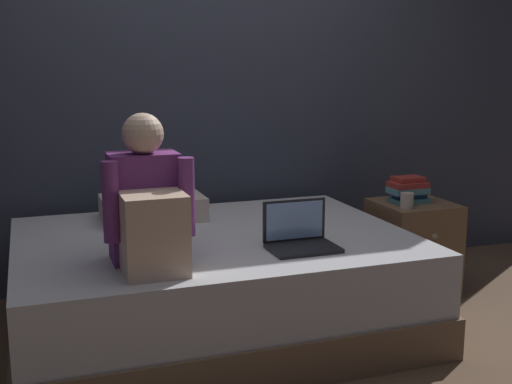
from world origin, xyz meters
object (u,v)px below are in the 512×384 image
(book_stack, at_px, (409,190))
(pillow, at_px, (153,208))
(person_sitting, at_px, (148,208))
(bed, at_px, (214,283))
(mug, at_px, (407,200))
(laptop, at_px, (300,237))
(nightstand, at_px, (412,247))

(book_stack, bearing_deg, pillow, 169.72)
(person_sitting, bearing_deg, bed, 44.00)
(bed, bearing_deg, mug, 2.30)
(laptop, height_order, pillow, laptop)
(bed, bearing_deg, nightstand, 7.32)
(person_sitting, height_order, book_stack, person_sitting)
(laptop, bearing_deg, person_sitting, -178.44)
(person_sitting, bearing_deg, mug, 15.44)
(nightstand, xyz_separation_m, laptop, (-0.98, -0.53, 0.29))
(person_sitting, relative_size, pillow, 1.17)
(bed, height_order, mug, mug)
(nightstand, bearing_deg, book_stack, 160.14)
(bed, bearing_deg, pillow, 116.62)
(person_sitting, relative_size, laptop, 2.05)
(nightstand, relative_size, book_stack, 2.25)
(laptop, relative_size, pillow, 0.57)
(pillow, bearing_deg, mug, -16.11)
(bed, distance_m, person_sitting, 0.76)
(laptop, bearing_deg, mug, 25.97)
(bed, bearing_deg, person_sitting, -136.00)
(mug, bearing_deg, book_stack, 54.77)
(person_sitting, relative_size, book_stack, 2.64)
(nightstand, xyz_separation_m, mug, (-0.13, -0.12, 0.32))
(person_sitting, bearing_deg, book_stack, 18.81)
(nightstand, xyz_separation_m, person_sitting, (-1.70, -0.55, 0.49))
(person_sitting, distance_m, laptop, 0.75)
(pillow, bearing_deg, laptop, -56.31)
(nightstand, height_order, laptop, laptop)
(pillow, bearing_deg, bed, -63.38)
(nightstand, relative_size, laptop, 1.74)
(mug, bearing_deg, pillow, 163.89)
(nightstand, distance_m, book_stack, 0.36)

